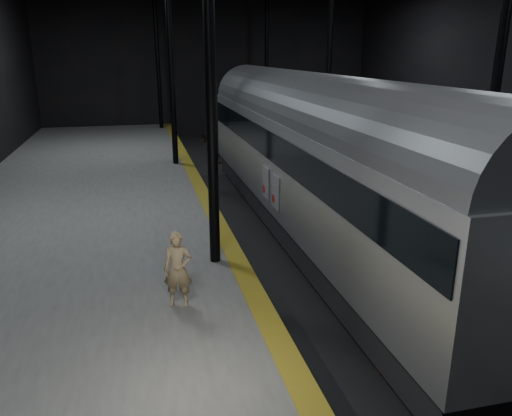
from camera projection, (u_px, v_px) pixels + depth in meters
name	position (u px, v px, depth m)	size (l,w,h in m)	color
ground	(305.00, 232.00, 17.61)	(44.00, 44.00, 0.00)	black
platform_left	(80.00, 237.00, 15.78)	(9.00, 43.80, 1.00)	#535350
platform_right	(491.00, 204.00, 19.13)	(9.00, 43.80, 1.00)	#535350
tactile_strip	(213.00, 212.00, 16.58)	(0.50, 43.80, 0.01)	olive
track	(305.00, 231.00, 17.59)	(2.40, 43.00, 0.24)	#3F3328
train	(311.00, 151.00, 16.32)	(3.01, 20.07, 5.36)	#9C9DA3
woman	(178.00, 269.00, 10.27)	(0.59, 0.39, 1.63)	#9D8760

